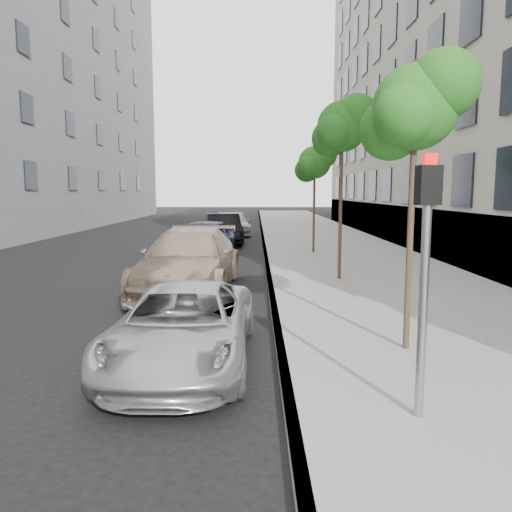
{
  "coord_description": "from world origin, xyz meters",
  "views": [
    {
      "loc": [
        0.76,
        -6.32,
        2.66
      ],
      "look_at": [
        0.77,
        2.62,
        1.5
      ],
      "focal_mm": 35.0,
      "sensor_mm": 36.0,
      "label": 1
    }
  ],
  "objects_px": {
    "tree_near": "(417,107)",
    "suv": "(189,261)",
    "tree_far": "(315,162)",
    "sedan_black": "(224,229)",
    "tree_mid": "(343,126)",
    "signal_pole": "(425,255)",
    "sedan_rear": "(233,224)",
    "sedan_blue": "(204,239)",
    "minivan": "(183,326)"
  },
  "relations": [
    {
      "from": "sedan_blue",
      "to": "sedan_black",
      "type": "relative_size",
      "value": 0.99
    },
    {
      "from": "tree_far",
      "to": "sedan_black",
      "type": "distance_m",
      "value": 6.79
    },
    {
      "from": "tree_near",
      "to": "sedan_black",
      "type": "bearing_deg",
      "value": 103.18
    },
    {
      "from": "tree_mid",
      "to": "suv",
      "type": "xyz_separation_m",
      "value": [
        -4.23,
        -1.23,
        -3.64
      ]
    },
    {
      "from": "signal_pole",
      "to": "suv",
      "type": "relative_size",
      "value": 0.51
    },
    {
      "from": "tree_near",
      "to": "signal_pole",
      "type": "distance_m",
      "value": 3.21
    },
    {
      "from": "tree_far",
      "to": "tree_near",
      "type": "bearing_deg",
      "value": -90.0
    },
    {
      "from": "tree_near",
      "to": "tree_far",
      "type": "xyz_separation_m",
      "value": [
        0.0,
        13.0,
        -0.08
      ]
    },
    {
      "from": "tree_near",
      "to": "suv",
      "type": "relative_size",
      "value": 0.81
    },
    {
      "from": "signal_pole",
      "to": "sedan_black",
      "type": "relative_size",
      "value": 0.63
    },
    {
      "from": "signal_pole",
      "to": "sedan_rear",
      "type": "distance_m",
      "value": 25.45
    },
    {
      "from": "tree_mid",
      "to": "tree_far",
      "type": "distance_m",
      "value": 6.53
    },
    {
      "from": "sedan_rear",
      "to": "tree_mid",
      "type": "bearing_deg",
      "value": -82.84
    },
    {
      "from": "signal_pole",
      "to": "sedan_black",
      "type": "distance_m",
      "value": 20.27
    },
    {
      "from": "tree_far",
      "to": "minivan",
      "type": "xyz_separation_m",
      "value": [
        -3.57,
        -13.37,
        -3.24
      ]
    },
    {
      "from": "sedan_blue",
      "to": "tree_far",
      "type": "bearing_deg",
      "value": 23.86
    },
    {
      "from": "tree_near",
      "to": "tree_mid",
      "type": "bearing_deg",
      "value": 90.0
    },
    {
      "from": "tree_mid",
      "to": "sedan_black",
      "type": "distance_m",
      "value": 12.28
    },
    {
      "from": "signal_pole",
      "to": "tree_mid",
      "type": "bearing_deg",
      "value": 79.88
    },
    {
      "from": "tree_near",
      "to": "minivan",
      "type": "distance_m",
      "value": 4.89
    },
    {
      "from": "tree_near",
      "to": "suv",
      "type": "xyz_separation_m",
      "value": [
        -4.23,
        5.27,
        -3.1
      ]
    },
    {
      "from": "suv",
      "to": "minivan",
      "type": "bearing_deg",
      "value": -80.48
    },
    {
      "from": "tree_mid",
      "to": "suv",
      "type": "bearing_deg",
      "value": -163.81
    },
    {
      "from": "sedan_blue",
      "to": "sedan_rear",
      "type": "xyz_separation_m",
      "value": [
        0.67,
        10.9,
        -0.1
      ]
    },
    {
      "from": "tree_near",
      "to": "sedan_rear",
      "type": "distance_m",
      "value": 23.3
    },
    {
      "from": "sedan_rear",
      "to": "signal_pole",
      "type": "bearing_deg",
      "value": -88.88
    },
    {
      "from": "tree_mid",
      "to": "minivan",
      "type": "bearing_deg",
      "value": -117.45
    },
    {
      "from": "sedan_black",
      "to": "tree_mid",
      "type": "bearing_deg",
      "value": -77.36
    },
    {
      "from": "tree_far",
      "to": "minivan",
      "type": "relative_size",
      "value": 1.04
    },
    {
      "from": "sedan_black",
      "to": "sedan_rear",
      "type": "height_order",
      "value": "sedan_black"
    },
    {
      "from": "tree_mid",
      "to": "signal_pole",
      "type": "relative_size",
      "value": 1.78
    },
    {
      "from": "tree_far",
      "to": "sedan_rear",
      "type": "relative_size",
      "value": 0.96
    },
    {
      "from": "signal_pole",
      "to": "minivan",
      "type": "xyz_separation_m",
      "value": [
        -2.95,
        2.09,
        -1.37
      ]
    },
    {
      "from": "minivan",
      "to": "sedan_blue",
      "type": "bearing_deg",
      "value": 95.74
    },
    {
      "from": "sedan_blue",
      "to": "tree_near",
      "type": "bearing_deg",
      "value": -59.57
    },
    {
      "from": "minivan",
      "to": "sedan_rear",
      "type": "bearing_deg",
      "value": 91.98
    },
    {
      "from": "tree_near",
      "to": "sedan_blue",
      "type": "relative_size",
      "value": 1.0
    },
    {
      "from": "sedan_rear",
      "to": "sedan_blue",
      "type": "bearing_deg",
      "value": -99.7
    },
    {
      "from": "sedan_rear",
      "to": "tree_far",
      "type": "bearing_deg",
      "value": -74.62
    },
    {
      "from": "signal_pole",
      "to": "sedan_blue",
      "type": "bearing_deg",
      "value": 99.09
    },
    {
      "from": "sedan_black",
      "to": "suv",
      "type": "bearing_deg",
      "value": -98.47
    },
    {
      "from": "signal_pole",
      "to": "sedan_black",
      "type": "bearing_deg",
      "value": 93.72
    },
    {
      "from": "suv",
      "to": "sedan_blue",
      "type": "bearing_deg",
      "value": 95.44
    },
    {
      "from": "tree_far",
      "to": "suv",
      "type": "bearing_deg",
      "value": -118.68
    },
    {
      "from": "signal_pole",
      "to": "sedan_blue",
      "type": "xyz_separation_m",
      "value": [
        -3.9,
        14.31,
        -1.19
      ]
    },
    {
      "from": "tree_mid",
      "to": "minivan",
      "type": "height_order",
      "value": "tree_mid"
    },
    {
      "from": "tree_near",
      "to": "sedan_black",
      "type": "distance_m",
      "value": 18.21
    },
    {
      "from": "signal_pole",
      "to": "sedan_rear",
      "type": "relative_size",
      "value": 0.62
    },
    {
      "from": "tree_near",
      "to": "sedan_rear",
      "type": "bearing_deg",
      "value": 99.61
    },
    {
      "from": "tree_near",
      "to": "sedan_rear",
      "type": "height_order",
      "value": "tree_near"
    }
  ]
}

